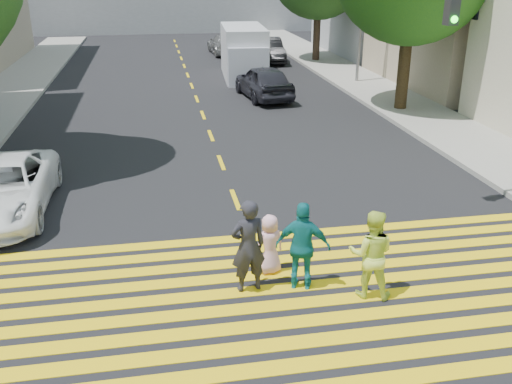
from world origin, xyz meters
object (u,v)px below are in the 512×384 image
object	(u,v)px
white_sedan	(2,188)
white_van	(244,54)
pedestrian_woman	(371,254)
dark_car_parked	(268,50)
dark_car_near	(264,82)
pedestrian_child	(270,244)
pedestrian_extra	(303,246)
silver_car	(225,44)
pedestrian_man	(248,246)

from	to	relation	value
white_sedan	white_van	bearing A→B (deg)	62.89
pedestrian_woman	white_van	distance (m)	21.68
dark_car_parked	dark_car_near	bearing A→B (deg)	-100.54
white_van	pedestrian_child	bearing A→B (deg)	-93.94
pedestrian_extra	dark_car_near	bearing A→B (deg)	-79.31
pedestrian_woman	dark_car_near	world-z (taller)	pedestrian_woman
pedestrian_extra	dark_car_parked	world-z (taller)	pedestrian_extra
pedestrian_child	white_sedan	distance (m)	7.00
silver_car	white_van	bearing A→B (deg)	86.72
pedestrian_child	dark_car_near	xyz separation A→B (m)	(2.86, 15.37, 0.14)
pedestrian_extra	pedestrian_child	bearing A→B (deg)	-36.01
silver_car	pedestrian_child	bearing A→B (deg)	81.61
dark_car_near	white_van	distance (m)	5.14
pedestrian_child	pedestrian_woman	bearing A→B (deg)	128.88
pedestrian_man	pedestrian_child	world-z (taller)	pedestrian_man
dark_car_near	white_sedan	bearing A→B (deg)	46.04
pedestrian_man	white_van	xyz separation A→B (m)	(3.32, 21.07, 0.34)
dark_car_near	dark_car_parked	world-z (taller)	dark_car_near
pedestrian_man	pedestrian_extra	xyz separation A→B (m)	(1.00, -0.10, -0.05)
dark_car_parked	pedestrian_extra	bearing A→B (deg)	-97.98
white_sedan	dark_car_parked	world-z (taller)	dark_car_parked
pedestrian_woman	silver_car	size ratio (longest dim) A/B	0.36
pedestrian_extra	white_sedan	xyz separation A→B (m)	(-6.25, 4.63, -0.20)
pedestrian_child	white_sedan	world-z (taller)	white_sedan
pedestrian_child	silver_car	world-z (taller)	silver_car
pedestrian_child	pedestrian_extra	distance (m)	0.87
pedestrian_man	dark_car_parked	size ratio (longest dim) A/B	0.41
pedestrian_woman	white_van	xyz separation A→B (m)	(1.18, 21.64, 0.41)
dark_car_parked	white_van	xyz separation A→B (m)	(-2.31, -4.89, 0.52)
pedestrian_woman	pedestrian_man	bearing A→B (deg)	5.53
dark_car_near	white_van	xyz separation A→B (m)	(-0.07, 5.11, 0.50)
silver_car	white_van	size ratio (longest dim) A/B	0.81
pedestrian_woman	pedestrian_extra	size ratio (longest dim) A/B	0.98
pedestrian_man	pedestrian_child	xyz separation A→B (m)	(0.52, 0.58, -0.30)
white_sedan	silver_car	distance (m)	26.57
silver_car	pedestrian_woman	bearing A→B (deg)	84.87
white_sedan	dark_car_parked	xyz separation A→B (m)	(10.88, 21.43, 0.07)
pedestrian_man	white_sedan	size ratio (longest dim) A/B	0.38
pedestrian_man	pedestrian_child	size ratio (longest dim) A/B	1.49
pedestrian_man	dark_car_near	world-z (taller)	pedestrian_man
pedestrian_man	silver_car	distance (m)	29.84
pedestrian_child	dark_car_parked	distance (m)	25.88
pedestrian_man	white_van	bearing A→B (deg)	-109.25
pedestrian_woman	silver_car	distance (m)	30.25
dark_car_parked	pedestrian_man	bearing A→B (deg)	-100.14
pedestrian_child	dark_car_parked	bearing A→B (deg)	-116.85
pedestrian_man	dark_car_parked	xyz separation A→B (m)	(5.63, 25.95, -0.18)
white_sedan	dark_car_near	distance (m)	14.33
pedestrian_child	pedestrian_man	bearing A→B (deg)	32.54
pedestrian_woman	silver_car	bearing A→B (deg)	-71.81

